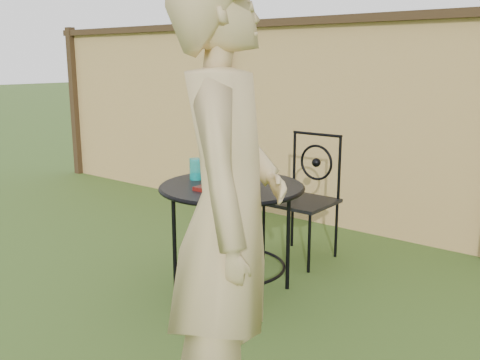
# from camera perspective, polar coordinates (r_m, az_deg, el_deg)

# --- Properties ---
(ground) EXTENTS (60.00, 60.00, 0.00)m
(ground) POSITION_cam_1_polar(r_m,az_deg,el_deg) (3.35, -7.84, -13.94)
(ground) COLOR #2A4817
(ground) RESTS_ON ground
(fence) EXTENTS (8.00, 0.12, 1.90)m
(fence) POSITION_cam_1_polar(r_m,az_deg,el_deg) (4.81, 11.04, 5.93)
(fence) COLOR #EFC476
(fence) RESTS_ON ground
(patio_table) EXTENTS (0.92, 0.92, 0.72)m
(patio_table) POSITION_cam_1_polar(r_m,az_deg,el_deg) (3.41, -0.87, -2.78)
(patio_table) COLOR black
(patio_table) RESTS_ON ground
(patio_chair) EXTENTS (0.46, 0.46, 0.95)m
(patio_chair) POSITION_cam_1_polar(r_m,az_deg,el_deg) (4.09, 6.96, -1.44)
(patio_chair) COLOR black
(patio_chair) RESTS_ON ground
(diner) EXTENTS (0.72, 0.80, 1.83)m
(diner) POSITION_cam_1_polar(r_m,az_deg,el_deg) (2.02, -1.27, -3.95)
(diner) COLOR tan
(diner) RESTS_ON ground
(salad_plate) EXTENTS (0.27, 0.27, 0.02)m
(salad_plate) POSITION_cam_1_polar(r_m,az_deg,el_deg) (3.24, -1.74, -0.84)
(salad_plate) COLOR #4D0E0B
(salad_plate) RESTS_ON patio_table
(salad) EXTENTS (0.21, 0.21, 0.08)m
(salad) POSITION_cam_1_polar(r_m,az_deg,el_deg) (3.23, -1.74, 0.06)
(salad) COLOR #235614
(salad) RESTS_ON salad_plate
(fork) EXTENTS (0.01, 0.01, 0.18)m
(fork) POSITION_cam_1_polar(r_m,az_deg,el_deg) (3.20, -1.62, 2.30)
(fork) COLOR silver
(fork) RESTS_ON salad
(drinking_glass) EXTENTS (0.08, 0.08, 0.14)m
(drinking_glass) POSITION_cam_1_polar(r_m,az_deg,el_deg) (3.52, -4.76, 1.17)
(drinking_glass) COLOR #0D9793
(drinking_glass) RESTS_ON patio_table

